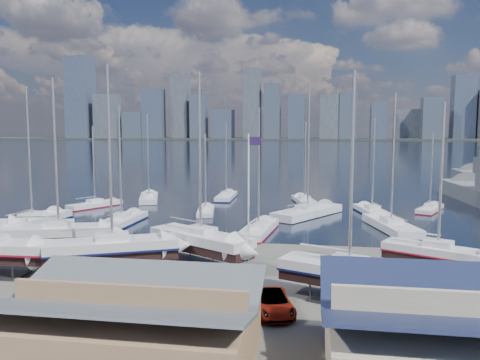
# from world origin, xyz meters

# --- Properties ---
(ground) EXTENTS (1400.00, 1400.00, 0.00)m
(ground) POSITION_xyz_m (0.00, -10.00, 0.00)
(ground) COLOR #605E59
(ground) RESTS_ON ground
(water) EXTENTS (1400.00, 600.00, 0.40)m
(water) POSITION_xyz_m (0.00, 300.00, -0.15)
(water) COLOR #172236
(water) RESTS_ON ground
(far_shore) EXTENTS (1400.00, 80.00, 2.20)m
(far_shore) POSITION_xyz_m (0.00, 560.00, 1.10)
(far_shore) COLOR #2D332D
(far_shore) RESTS_ON ground
(skyline) EXTENTS (639.14, 43.80, 107.69)m
(skyline) POSITION_xyz_m (-7.83, 553.76, 39.09)
(skyline) COLOR #475166
(skyline) RESTS_ON far_shore
(shed_grey) EXTENTS (12.60, 8.40, 4.17)m
(shed_grey) POSITION_xyz_m (0.00, -26.00, 2.15)
(shed_grey) COLOR #8C6B4C
(shed_grey) RESTS_ON ground
(sailboat_cradle_2) EXTENTS (10.27, 5.48, 16.13)m
(sailboat_cradle_2) POSITION_xyz_m (-14.27, -7.80, 2.08)
(sailboat_cradle_2) COLOR #2D2D33
(sailboat_cradle_2) RESTS_ON ground
(sailboat_cradle_3) EXTENTS (10.56, 6.90, 16.59)m
(sailboat_cradle_3) POSITION_xyz_m (-7.03, -12.27, 2.10)
(sailboat_cradle_3) COLOR #2D2D33
(sailboat_cradle_3) RESTS_ON ground
(sailboat_cradle_4) EXTENTS (10.05, 7.64, 16.38)m
(sailboat_cradle_4) POSITION_xyz_m (-0.75, -8.50, 2.09)
(sailboat_cradle_4) COLOR #2D2D33
(sailboat_cradle_4) RESTS_ON ground
(sailboat_cradle_5) EXTENTS (9.72, 5.96, 15.28)m
(sailboat_cradle_5) POSITION_xyz_m (11.18, -15.79, 2.03)
(sailboat_cradle_5) COLOR #2D2D33
(sailboat_cradle_5) RESTS_ON ground
(sailboat_cradle_6) EXTENTS (8.40, 6.01, 13.61)m
(sailboat_cradle_6) POSITION_xyz_m (18.35, -9.21, 1.95)
(sailboat_cradle_6) COLOR #2D2D33
(sailboat_cradle_6) RESTS_ON ground
(sailboat_moored_0) EXTENTS (4.38, 11.92, 17.43)m
(sailboat_moored_0) POSITION_xyz_m (-25.02, 4.56, 0.31)
(sailboat_moored_0) COLOR black
(sailboat_moored_0) RESTS_ON water
(sailboat_moored_1) EXTENTS (6.19, 8.62, 12.75)m
(sailboat_moored_1) POSITION_xyz_m (-23.66, 18.21, 0.31)
(sailboat_moored_1) COLOR black
(sailboat_moored_1) RESTS_ON water
(sailboat_moored_2) EXTENTS (5.72, 10.24, 14.91)m
(sailboat_moored_2) POSITION_xyz_m (-17.94, 25.70, 0.32)
(sailboat_moored_2) COLOR black
(sailboat_moored_2) RESTS_ON water
(sailboat_moored_3) EXTENTS (3.11, 10.18, 15.11)m
(sailboat_moored_3) POSITION_xyz_m (-14.43, 6.63, 0.31)
(sailboat_moored_3) COLOR black
(sailboat_moored_3) RESTS_ON water
(sailboat_moored_4) EXTENTS (3.50, 7.91, 11.54)m
(sailboat_moored_4) POSITION_xyz_m (-6.03, 15.70, 0.33)
(sailboat_moored_4) COLOR black
(sailboat_moored_4) RESTS_ON water
(sailboat_moored_5) EXTENTS (2.79, 9.15, 13.59)m
(sailboat_moored_5) POSITION_xyz_m (-5.86, 29.84, 0.31)
(sailboat_moored_5) COLOR black
(sailboat_moored_5) RESTS_ON water
(sailboat_moored_6) EXTENTS (3.78, 10.03, 14.63)m
(sailboat_moored_6) POSITION_xyz_m (2.72, 4.27, 0.31)
(sailboat_moored_6) COLOR black
(sailboat_moored_6) RESTS_ON water
(sailboat_moored_7) EXTENTS (9.49, 12.29, 18.64)m
(sailboat_moored_7) POSITION_xyz_m (7.95, 15.73, 0.33)
(sailboat_moored_7) COLOR black
(sailboat_moored_7) RESTS_ON water
(sailboat_moored_8) EXTENTS (4.62, 9.37, 13.50)m
(sailboat_moored_8) POSITION_xyz_m (7.29, 26.89, 0.31)
(sailboat_moored_8) COLOR black
(sailboat_moored_8) RESTS_ON water
(sailboat_moored_9) EXTENTS (5.60, 11.32, 16.47)m
(sailboat_moored_9) POSITION_xyz_m (17.63, 8.67, 0.32)
(sailboat_moored_9) COLOR black
(sailboat_moored_9) RESTS_ON water
(sailboat_moored_10) EXTENTS (4.55, 9.56, 13.78)m
(sailboat_moored_10) POSITION_xyz_m (16.65, 18.59, 0.31)
(sailboat_moored_10) COLOR black
(sailboat_moored_10) RESTS_ON water
(sailboat_moored_11) EXTENTS (5.40, 8.04, 11.75)m
(sailboat_moored_11) POSITION_xyz_m (25.08, 22.48, 0.31)
(sailboat_moored_11) COLOR black
(sailboat_moored_11) RESTS_ON water
(car_a) EXTENTS (2.65, 4.22, 1.34)m
(car_a) POSITION_xyz_m (-4.23, -21.45, 0.67)
(car_a) COLOR gray
(car_a) RESTS_ON ground
(car_b) EXTENTS (4.63, 2.65, 1.44)m
(car_b) POSITION_xyz_m (-3.23, -18.56, 0.72)
(car_b) COLOR gray
(car_b) RESTS_ON ground
(car_c) EXTENTS (3.43, 5.27, 1.35)m
(car_c) POSITION_xyz_m (6.35, -18.25, 0.68)
(car_c) COLOR gray
(car_c) RESTS_ON ground
(car_d) EXTENTS (3.21, 5.09, 1.37)m
(car_d) POSITION_xyz_m (12.51, -21.16, 0.69)
(car_d) COLOR gray
(car_d) RESTS_ON ground
(flagpole) EXTENTS (1.00, 0.12, 11.23)m
(flagpole) POSITION_xyz_m (3.79, -10.81, 6.42)
(flagpole) COLOR white
(flagpole) RESTS_ON ground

